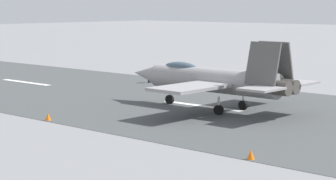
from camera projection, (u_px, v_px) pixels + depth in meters
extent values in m
plane|color=gray|center=(200.00, 106.00, 53.76)|extent=(400.00, 400.00, 0.00)
cube|color=#444748|center=(200.00, 106.00, 53.75)|extent=(240.00, 26.00, 0.02)
cube|color=white|center=(202.00, 106.00, 53.61)|extent=(8.00, 0.70, 0.00)
cube|color=white|center=(26.00, 82.00, 69.80)|extent=(8.00, 0.70, 0.00)
cylinder|color=gray|center=(213.00, 80.00, 51.50)|extent=(12.05, 1.96, 1.94)
cone|color=gray|center=(146.00, 74.00, 56.41)|extent=(2.78, 1.65, 1.65)
ellipsoid|color=#3F5160|center=(181.00, 68.00, 53.65)|extent=(3.60, 1.11, 1.10)
cylinder|color=#47423D|center=(276.00, 88.00, 47.00)|extent=(2.20, 1.10, 1.10)
cylinder|color=#47423D|center=(284.00, 86.00, 47.81)|extent=(2.20, 1.10, 1.10)
cube|color=gray|center=(190.00, 87.00, 47.88)|extent=(3.41, 6.11, 0.24)
cube|color=gray|center=(253.00, 78.00, 53.81)|extent=(3.41, 6.11, 0.24)
cube|color=gray|center=(261.00, 89.00, 45.62)|extent=(2.41, 2.80, 0.16)
cube|color=gray|center=(297.00, 83.00, 49.16)|extent=(2.41, 2.80, 0.16)
cube|color=#505050|center=(263.00, 64.00, 47.13)|extent=(2.60, 0.95, 3.14)
cube|color=#505050|center=(276.00, 62.00, 48.46)|extent=(2.60, 0.95, 3.14)
cylinder|color=silver|center=(170.00, 96.00, 54.79)|extent=(0.18, 0.18, 1.40)
cylinder|color=black|center=(170.00, 99.00, 54.83)|extent=(0.76, 0.30, 0.76)
cylinder|color=silver|center=(219.00, 106.00, 49.34)|extent=(0.18, 0.18, 1.40)
cylinder|color=black|center=(219.00, 110.00, 49.39)|extent=(0.76, 0.30, 0.76)
cylinder|color=silver|center=(243.00, 101.00, 51.70)|extent=(0.18, 0.18, 1.40)
cylinder|color=black|center=(243.00, 105.00, 51.75)|extent=(0.76, 0.30, 0.76)
cube|color=#1E2338|center=(150.00, 79.00, 69.33)|extent=(0.24, 0.36, 0.89)
cube|color=yellow|center=(150.00, 73.00, 69.25)|extent=(0.44, 0.52, 0.60)
sphere|color=tan|center=(150.00, 68.00, 69.19)|extent=(0.22, 0.22, 0.22)
cylinder|color=yellow|center=(149.00, 73.00, 68.97)|extent=(0.10, 0.10, 0.57)
cylinder|color=yellow|center=(151.00, 73.00, 69.53)|extent=(0.10, 0.10, 0.57)
cone|color=orange|center=(251.00, 155.00, 35.21)|extent=(0.44, 0.44, 0.55)
cone|color=orange|center=(48.00, 117.00, 47.00)|extent=(0.44, 0.44, 0.55)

